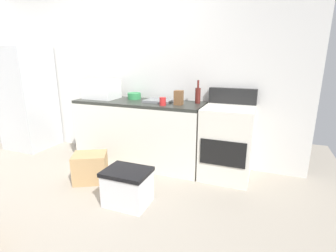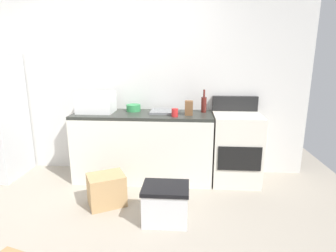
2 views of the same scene
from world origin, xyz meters
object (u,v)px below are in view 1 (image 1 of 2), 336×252
Objects in this scene: cardboard_box_large at (90,167)px; storage_bin at (128,187)px; stove_oven at (227,141)px; wine_bottle at (198,95)px; mixing_bowl at (134,96)px; microwave at (101,89)px; knife_block at (179,98)px; refrigerator at (28,99)px; coffee_mug at (163,101)px.

storage_bin is (0.69, -0.27, 0.02)m from cardboard_box_large.
cardboard_box_large is at bearing 158.33° from storage_bin.
wine_bottle is (-0.43, 0.12, 0.54)m from stove_oven.
wine_bottle is at bearing -0.48° from mixing_bowl.
microwave reaches higher than knife_block.
storage_bin reaches higher than cardboard_box_large.
microwave is at bearing 134.05° from storage_bin.
mixing_bowl is 1.48m from storage_bin.
stove_oven is 1.92m from microwave.
knife_block is (2.65, -0.01, 0.17)m from refrigerator.
stove_oven is 1.45m from mixing_bowl.
cardboard_box_large is at bearing -100.04° from mixing_bowl.
refrigerator is 3.57× the size of storage_bin.
stove_oven reaches higher than cardboard_box_large.
coffee_mug reaches higher than cardboard_box_large.
knife_block reaches higher than mixing_bowl.
storage_bin is at bearing -102.80° from knife_block.
wine_bottle is at bearing 39.70° from coffee_mug.
knife_block is 1.39m from cardboard_box_large.
refrigerator reaches higher than coffee_mug.
knife_block is at bearing -3.83° from microwave.
microwave is (-1.84, 0.01, 0.57)m from stove_oven.
cardboard_box_large is at bearing -141.47° from wine_bottle.
wine_bottle is 0.28m from knife_block.
refrigerator reaches higher than storage_bin.
knife_block is at bearing -0.31° from refrigerator.
microwave is 1.53× the size of wine_bottle.
knife_block is 0.39× the size of storage_bin.
storage_bin is at bearing -109.79° from wine_bottle.
refrigerator reaches higher than cardboard_box_large.
coffee_mug is (2.48, -0.13, 0.13)m from refrigerator.
coffee_mug is 0.22× the size of storage_bin.
wine_bottle is 0.94m from mixing_bowl.
stove_oven is 5.79× the size of mixing_bowl.
stove_oven reaches higher than knife_block.
microwave is at bearing -165.73° from mixing_bowl.
coffee_mug reaches higher than mixing_bowl.
wine_bottle reaches higher than knife_block.
storage_bin is (-0.84, -1.02, -0.27)m from stove_oven.
storage_bin is at bearing -45.95° from microwave.
stove_oven reaches higher than coffee_mug.
knife_block is at bearing 33.03° from coffee_mug.
knife_block is (-0.62, -0.07, 0.52)m from stove_oven.
refrigerator is at bearing 158.31° from storage_bin.
stove_oven is at bearing 12.86° from coffee_mug.
refrigerator is 3.29m from stove_oven.
stove_oven is at bearing -16.24° from wine_bottle.
coffee_mug is 0.26× the size of cardboard_box_large.
mixing_bowl is (1.90, 0.19, 0.12)m from refrigerator.
storage_bin is at bearing -93.10° from coffee_mug.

